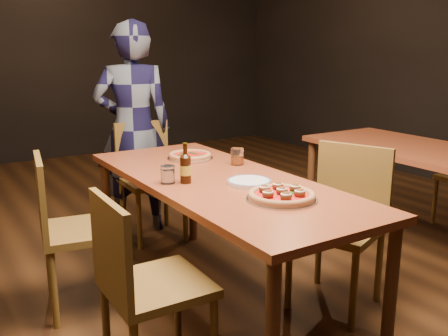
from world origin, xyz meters
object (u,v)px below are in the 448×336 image
diner (133,129)px  pizza_margherita (190,156)px  beer_bottle (186,169)px  amber_glass (237,157)px  plate_stack (249,182)px  table_main (219,191)px  chair_main_sw (83,229)px  water_glass (168,175)px  table_right (439,161)px  chair_main_e (337,227)px  pizza_meatball (282,195)px  chair_end (152,180)px  chair_main_nw (157,284)px

diner → pizza_margherita: bearing=114.0°
beer_bottle → amber_glass: size_ratio=2.10×
plate_stack → pizza_margherita: bearing=87.6°
table_main → plate_stack: (0.07, -0.19, 0.08)m
chair_main_sw → water_glass: size_ratio=9.76×
table_right → amber_glass: 1.50m
chair_main_e → water_glass: bearing=-140.4°
table_main → table_right: same height
table_main → diner: 1.40m
pizza_meatball → water_glass: (-0.33, 0.56, 0.02)m
chair_main_e → amber_glass: size_ratio=9.42×
table_right → chair_main_sw: bearing=166.5°
chair_end → beer_bottle: bearing=-102.5°
chair_main_e → plate_stack: (-0.46, 0.20, 0.28)m
table_right → water_glass: bearing=172.5°
diner → amber_glass: bearing=121.3°
table_main → pizza_meatball: (0.05, -0.50, 0.10)m
beer_bottle → diner: size_ratio=0.13×
beer_bottle → chair_main_e: bearing=-28.8°
table_right → chair_main_sw: size_ratio=2.13×
plate_stack → water_glass: 0.44m
chair_main_nw → water_glass: (0.31, 0.50, 0.34)m
table_main → pizza_meatball: pizza_meatball is taller
chair_main_e → chair_main_nw: bearing=-109.0°
table_right → chair_main_nw: bearing=-173.9°
pizza_margherita → beer_bottle: size_ratio=1.39×
pizza_meatball → pizza_margherita: pizza_meatball is taller
water_glass → diner: diner is taller
pizza_margherita → amber_glass: size_ratio=2.93×
chair_main_nw → chair_main_e: (1.13, 0.05, 0.02)m
plate_stack → chair_main_e: bearing=-23.9°
chair_main_sw → pizza_margherita: size_ratio=3.14×
chair_main_e → chair_end: chair_main_e is taller
chair_main_sw → amber_glass: chair_main_sw is taller
table_main → pizza_margherita: 0.55m
chair_main_sw → chair_main_e: bearing=-112.3°
pizza_meatball → diner: (0.02, 1.89, 0.06)m
pizza_margherita → diner: size_ratio=0.18×
plate_stack → chair_end: bearing=88.9°
water_glass → amber_glass: amber_glass is taller
table_right → water_glass: (-1.99, 0.26, 0.12)m
table_right → diner: diner is taller
chair_main_sw → chair_end: size_ratio=1.00×
pizza_meatball → beer_bottle: 0.57m
plate_stack → chair_main_sw: bearing=143.5°
chair_main_e → beer_bottle: 0.91m
chair_main_e → pizza_meatball: (-0.49, -0.11, 0.29)m
chair_main_nw → diner: 1.99m
beer_bottle → water_glass: size_ratio=2.23×
pizza_margherita → diner: bearing=92.9°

